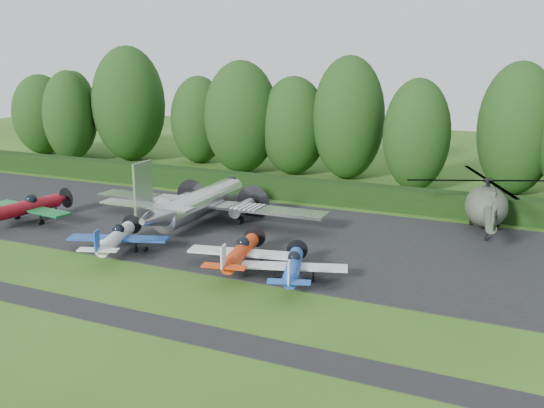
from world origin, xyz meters
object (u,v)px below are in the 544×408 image
at_px(light_plane_white, 116,238).
at_px(helicopter, 486,203).
at_px(transport_plane, 199,203).
at_px(light_plane_red, 24,208).
at_px(light_plane_orange, 241,252).
at_px(light_plane_blue, 293,266).

xyz_separation_m(light_plane_white, helicopter, (21.52, 16.17, 1.00)).
bearing_deg(transport_plane, light_plane_red, -155.33).
xyz_separation_m(transport_plane, light_plane_orange, (7.54, -7.51, -0.67)).
relative_size(transport_plane, light_plane_white, 2.80).
bearing_deg(helicopter, transport_plane, -150.75).
relative_size(light_plane_orange, helicopter, 0.51).
xyz_separation_m(light_plane_orange, light_plane_blue, (3.82, -0.74, -0.10)).
distance_m(transport_plane, light_plane_blue, 14.06).
xyz_separation_m(light_plane_red, light_plane_orange, (20.08, -2.16, -0.18)).
bearing_deg(light_plane_red, transport_plane, 15.64).
relative_size(transport_plane, light_plane_orange, 2.74).
relative_size(transport_plane, light_plane_blue, 3.01).
relative_size(light_plane_white, helicopter, 0.50).
bearing_deg(light_plane_red, light_plane_white, -21.98).
height_order(light_plane_blue, helicopter, helicopter).
height_order(light_plane_red, helicopter, helicopter).
height_order(light_plane_white, helicopter, helicopter).
bearing_deg(light_plane_orange, light_plane_white, -163.87).
relative_size(light_plane_white, light_plane_blue, 1.07).
bearing_deg(light_plane_blue, light_plane_orange, -172.67).
bearing_deg(transport_plane, light_plane_blue, -34.45).
relative_size(light_plane_red, light_plane_white, 1.19).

